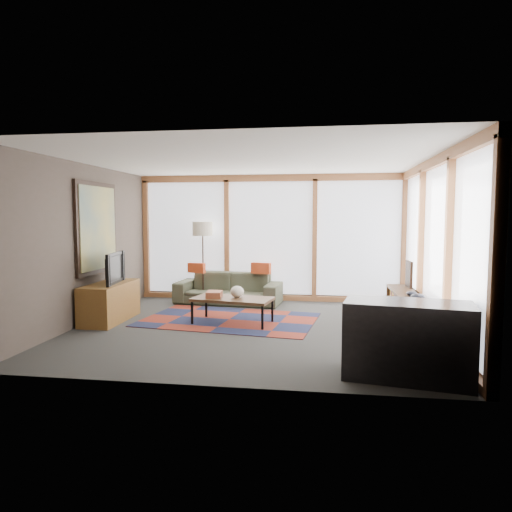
# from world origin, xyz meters

# --- Properties ---
(ground) EXTENTS (5.50, 5.50, 0.00)m
(ground) POSITION_xyz_m (0.00, 0.00, 0.00)
(ground) COLOR #30302D
(ground) RESTS_ON ground
(room_envelope) EXTENTS (5.52, 5.02, 2.62)m
(room_envelope) POSITION_xyz_m (0.49, 0.56, 1.54)
(room_envelope) COLOR #453B32
(room_envelope) RESTS_ON ground
(rug) EXTENTS (3.06, 2.19, 0.01)m
(rug) POSITION_xyz_m (-0.47, 0.49, 0.01)
(rug) COLOR maroon
(rug) RESTS_ON ground
(sofa) EXTENTS (2.16, 1.01, 0.61)m
(sofa) POSITION_xyz_m (-0.79, 1.95, 0.31)
(sofa) COLOR #333828
(sofa) RESTS_ON ground
(pillow_left) EXTENTS (0.38, 0.19, 0.20)m
(pillow_left) POSITION_xyz_m (-1.43, 1.90, 0.71)
(pillow_left) COLOR #B53E1B
(pillow_left) RESTS_ON sofa
(pillow_right) EXTENTS (0.41, 0.21, 0.22)m
(pillow_right) POSITION_xyz_m (-0.13, 1.95, 0.72)
(pillow_right) COLOR #B53E1B
(pillow_right) RESTS_ON sofa
(floor_lamp) EXTENTS (0.41, 0.41, 1.64)m
(floor_lamp) POSITION_xyz_m (-1.34, 2.07, 0.82)
(floor_lamp) COLOR black
(floor_lamp) RESTS_ON ground
(coffee_table) EXTENTS (1.36, 0.84, 0.42)m
(coffee_table) POSITION_xyz_m (-0.36, 0.25, 0.21)
(coffee_table) COLOR #361E13
(coffee_table) RESTS_ON ground
(book_stack) EXTENTS (0.26, 0.32, 0.10)m
(book_stack) POSITION_xyz_m (-0.67, 0.25, 0.47)
(book_stack) COLOR brown
(book_stack) RESTS_ON coffee_table
(vase) EXTENTS (0.27, 0.27, 0.19)m
(vase) POSITION_xyz_m (-0.30, 0.29, 0.52)
(vase) COLOR beige
(vase) RESTS_ON coffee_table
(bookshelf) EXTENTS (0.38, 2.11, 0.53)m
(bookshelf) POSITION_xyz_m (2.43, 0.44, 0.26)
(bookshelf) COLOR #361E13
(bookshelf) RESTS_ON ground
(bowl_a) EXTENTS (0.22, 0.22, 0.10)m
(bowl_a) POSITION_xyz_m (2.46, -0.13, 0.58)
(bowl_a) COLOR black
(bowl_a) RESTS_ON bookshelf
(bowl_b) EXTENTS (0.19, 0.19, 0.08)m
(bowl_b) POSITION_xyz_m (2.44, 0.21, 0.57)
(bowl_b) COLOR black
(bowl_b) RESTS_ON bookshelf
(shelf_picture) EXTENTS (0.06, 0.35, 0.45)m
(shelf_picture) POSITION_xyz_m (2.57, 1.17, 0.75)
(shelf_picture) COLOR black
(shelf_picture) RESTS_ON bookshelf
(tv_console) EXTENTS (0.53, 1.27, 0.64)m
(tv_console) POSITION_xyz_m (-2.43, 0.14, 0.32)
(tv_console) COLOR brown
(tv_console) RESTS_ON ground
(television) EXTENTS (0.25, 0.91, 0.52)m
(television) POSITION_xyz_m (-2.41, 0.13, 0.89)
(television) COLOR black
(television) RESTS_ON tv_console
(bar_counter) EXTENTS (1.41, 0.84, 0.84)m
(bar_counter) POSITION_xyz_m (1.99, -1.97, 0.42)
(bar_counter) COLOR black
(bar_counter) RESTS_ON ground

